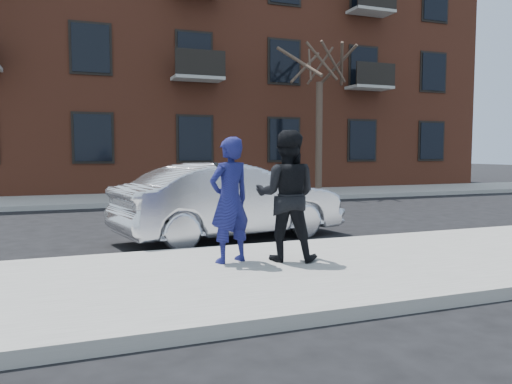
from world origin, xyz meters
name	(u,v)px	position (x,y,z in m)	size (l,w,h in m)	color
ground	(395,264)	(0.00, 0.00, 0.00)	(100.00, 100.00, 0.00)	black
near_sidewalk	(406,263)	(0.00, -0.25, 0.07)	(50.00, 3.50, 0.15)	gray
near_curb	(343,242)	(0.00, 1.55, 0.07)	(50.00, 0.10, 0.15)	#999691
far_sidewalk	(204,197)	(0.00, 11.25, 0.07)	(50.00, 3.50, 0.15)	gray
far_curb	(218,201)	(0.00, 9.45, 0.07)	(50.00, 0.10, 0.15)	#999691
apartment_building	(208,61)	(2.00, 18.00, 6.16)	(24.30, 10.30, 12.30)	brown
street_tree	(320,51)	(4.50, 11.00, 5.52)	(3.60, 3.60, 6.80)	#352A1F
silver_sedan	(231,201)	(-1.65, 2.97, 0.74)	(1.56, 4.47, 1.47)	silver
man_hoodie	(230,200)	(-2.50, 0.38, 1.02)	(0.73, 0.59, 1.75)	navy
man_peacoat	(286,196)	(-1.71, 0.23, 1.07)	(1.12, 1.04, 1.85)	black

